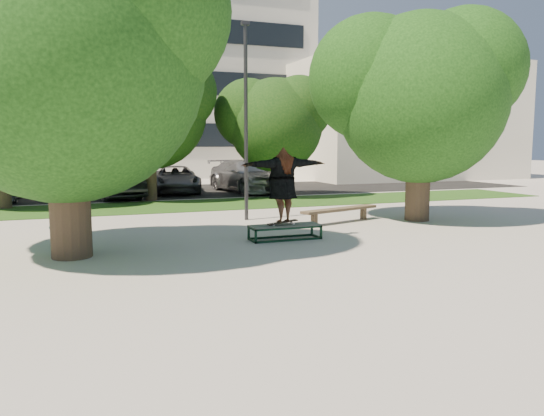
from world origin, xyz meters
name	(u,v)px	position (x,y,z in m)	size (l,w,h in m)	color
ground	(273,252)	(0.00, 0.00, 0.00)	(120.00, 120.00, 0.00)	#A7A099
grass_strip	(212,205)	(1.00, 9.50, 0.01)	(30.00, 4.00, 0.02)	#1B4915
asphalt_strip	(160,192)	(0.00, 16.00, 0.01)	(40.00, 8.00, 0.01)	black
tree_left	(58,44)	(-4.29, 1.09, 4.42)	(6.96, 5.95, 7.12)	#38281E
tree_right	(417,89)	(5.92, 3.08, 4.09)	(6.24, 5.33, 6.51)	#38281E
bg_tree_mid	(147,105)	(-1.08, 12.08, 4.02)	(5.76, 4.92, 6.24)	#38281E
bg_tree_right	(274,119)	(4.43, 11.57, 3.49)	(5.04, 4.31, 5.43)	#38281E
lamppost	(246,120)	(1.00, 5.00, 3.15)	(0.25, 0.15, 6.11)	#2D2D30
office_building	(98,69)	(-2.00, 31.98, 8.00)	(30.00, 14.12, 16.00)	#B9B6AB
side_building	(398,122)	(18.00, 22.00, 4.00)	(15.00, 10.00, 8.00)	beige
grind_box	(285,232)	(0.84, 1.35, 0.19)	(1.80, 0.60, 0.38)	black
skater_rig	(283,185)	(0.78, 1.35, 1.38)	(2.33, 0.79, 1.94)	white
bystander	(62,213)	(-4.38, 1.65, 0.87)	(0.64, 0.42, 1.75)	#1A6562
bench	(340,210)	(3.50, 3.43, 0.38)	(2.92, 1.30, 0.45)	brown
car_dark	(113,181)	(-2.46, 13.50, 0.77)	(1.63, 4.68, 1.54)	black
car_grey	(176,179)	(0.66, 15.23, 0.66)	(2.18, 4.74, 1.32)	#58595D
car_silver_b	(246,176)	(4.06, 14.43, 0.80)	(2.25, 5.52, 1.60)	#9E9EA2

